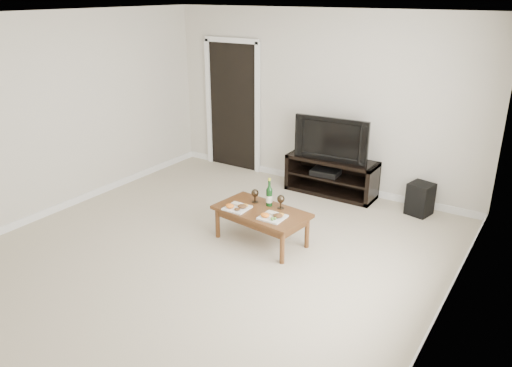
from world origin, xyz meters
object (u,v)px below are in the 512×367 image
at_px(media_console, 331,176).
at_px(coffee_table, 261,226).
at_px(television, 334,138).
at_px(subwoofer, 420,199).

relative_size(media_console, coffee_table, 1.20).
xyz_separation_m(television, coffee_table, (-0.05, -1.85, -0.65)).
distance_m(media_console, coffee_table, 1.85).
relative_size(media_console, television, 1.22).
xyz_separation_m(television, subwoofer, (1.31, -0.01, -0.64)).
bearing_deg(media_console, coffee_table, -91.52).
distance_m(media_console, television, 0.59).
xyz_separation_m(subwoofer, coffee_table, (-1.36, -1.83, -0.01)).
height_order(media_console, television, television).
relative_size(television, coffee_table, 0.98).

